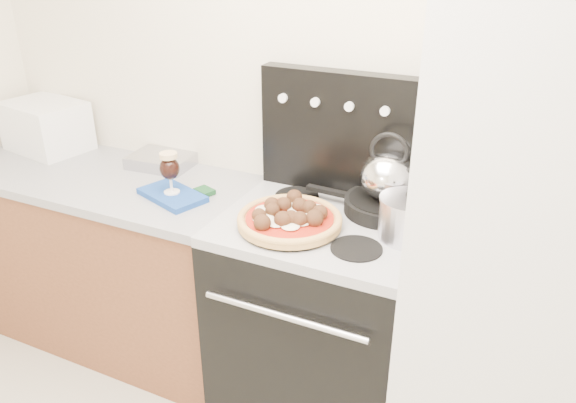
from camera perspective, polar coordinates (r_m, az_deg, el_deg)
The scene contains 16 objects.
room_shell at distance 1.32m, azimuth -13.72°, elevation -4.56°, with size 3.52×3.01×2.52m.
base_cabinet at distance 2.91m, azimuth -17.14°, elevation -5.86°, with size 1.45×0.60×0.86m, color brown.
countertop at distance 2.71m, azimuth -18.36°, elevation 2.28°, with size 1.48×0.63×0.04m, color #97979D.
stove_body at distance 2.38m, azimuth 3.35°, elevation -12.22°, with size 0.76×0.65×0.88m, color black.
cooktop at distance 2.12m, azimuth 3.66°, elevation -2.39°, with size 0.76×0.65×0.04m, color #ADADB2.
backguard at distance 2.25m, azimuth 6.48°, elevation 6.69°, with size 0.76×0.08×0.50m, color black.
fridge at distance 1.97m, azimuth 22.75°, elevation -5.34°, with size 0.64×0.68×1.90m, color silver.
toaster_oven at distance 3.08m, azimuth -23.35°, elevation 7.06°, with size 0.39×0.29×0.24m, color white.
foil_sheet at distance 2.71m, azimuth -12.71°, elevation 4.09°, with size 0.29×0.21×0.06m, color silver.
oven_mitt at distance 2.38m, azimuth -11.68°, elevation 0.63°, with size 0.29×0.17×0.02m, color #184198.
beer_glass at distance 2.34m, azimuth -11.89°, elevation 2.89°, with size 0.08×0.08×0.18m, color black, non-canonical shape.
pizza_pan at distance 2.06m, azimuth 0.16°, elevation -2.45°, with size 0.36×0.36×0.01m, color black.
pizza at distance 2.05m, azimuth 0.16°, elevation -1.63°, with size 0.38×0.38×0.05m, color tan, non-canonical shape.
skillet at distance 2.19m, azimuth 9.79°, elevation -0.41°, with size 0.31×0.31×0.06m, color black.
tea_kettle at distance 2.13m, azimuth 10.07°, elevation 2.96°, with size 0.20×0.20×0.22m, color silver, non-canonical shape.
stock_pot at distance 2.00m, azimuth 12.06°, elevation -1.80°, with size 0.20×0.20×0.15m, color silver.
Camera 1 is at (0.75, -0.57, 1.90)m, focal length 35.00 mm.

